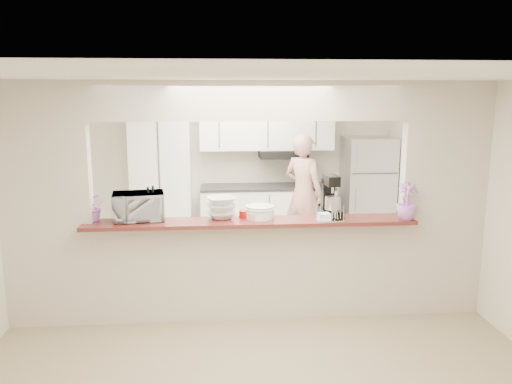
{
  "coord_description": "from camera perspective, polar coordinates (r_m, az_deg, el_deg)",
  "views": [
    {
      "loc": [
        -0.34,
        -5.02,
        2.36
      ],
      "look_at": [
        0.08,
        0.3,
        1.32
      ],
      "focal_mm": 35.0,
      "sensor_mm": 36.0,
      "label": 1
    }
  ],
  "objects": [
    {
      "name": "floor",
      "position": [
        5.56,
        -0.61,
        -14.05
      ],
      "size": [
        6.0,
        6.0,
        0.0
      ],
      "primitive_type": "plane",
      "color": "tan",
      "rests_on": "ground"
    },
    {
      "name": "tile_overlay",
      "position": [
        6.99,
        -1.48,
        -8.61
      ],
      "size": [
        5.0,
        2.9,
        0.01
      ],
      "primitive_type": "cube",
      "color": "beige",
      "rests_on": "floor"
    },
    {
      "name": "partition",
      "position": [
        5.11,
        -0.65,
        1.18
      ],
      "size": [
        5.0,
        0.15,
        2.5
      ],
      "color": "beige",
      "rests_on": "floor"
    },
    {
      "name": "bar_counter",
      "position": [
        5.33,
        -0.62,
        -8.47
      ],
      "size": [
        3.4,
        0.38,
        1.09
      ],
      "color": "beige",
      "rests_on": "floor"
    },
    {
      "name": "kitchen_cabinets",
      "position": [
        7.87,
        -3.33,
        0.93
      ],
      "size": [
        3.15,
        0.62,
        2.25
      ],
      "color": "white",
      "rests_on": "floor"
    },
    {
      "name": "refrigerator",
      "position": [
        8.17,
        12.57,
        0.18
      ],
      "size": [
        0.75,
        0.7,
        1.7
      ],
      "primitive_type": "cube",
      "color": "#BBBBC0",
      "rests_on": "floor"
    },
    {
      "name": "flower_left",
      "position": [
        5.34,
        -18.06,
        -1.61
      ],
      "size": [
        0.32,
        0.29,
        0.29
      ],
      "primitive_type": "imported",
      "rotation": [
        0.0,
        0.0,
        -0.27
      ],
      "color": "#DB74BF",
      "rests_on": "bar_counter"
    },
    {
      "name": "wine_bottle_a",
      "position": [
        5.26,
        -12.18,
        -1.65
      ],
      "size": [
        0.07,
        0.07,
        0.34
      ],
      "color": "black",
      "rests_on": "bar_counter"
    },
    {
      "name": "wine_bottle_b",
      "position": [
        5.26,
        -11.64,
        -1.6
      ],
      "size": [
        0.07,
        0.07,
        0.35
      ],
      "color": "black",
      "rests_on": "bar_counter"
    },
    {
      "name": "toaster_oven",
      "position": [
        5.26,
        -13.29,
        -1.62
      ],
      "size": [
        0.56,
        0.42,
        0.28
      ],
      "primitive_type": "imported",
      "rotation": [
        0.0,
        0.0,
        0.15
      ],
      "color": "#BBBAC0",
      "rests_on": "bar_counter"
    },
    {
      "name": "serving_bowls",
      "position": [
        5.2,
        -3.98,
        -1.82
      ],
      "size": [
        0.36,
        0.36,
        0.22
      ],
      "primitive_type": "imported",
      "rotation": [
        0.0,
        0.0,
        0.22
      ],
      "color": "silver",
      "rests_on": "bar_counter"
    },
    {
      "name": "plate_stack_a",
      "position": [
        5.21,
        0.44,
        -2.28
      ],
      "size": [
        0.29,
        0.29,
        0.13
      ],
      "color": "white",
      "rests_on": "bar_counter"
    },
    {
      "name": "plate_stack_b",
      "position": [
        5.21,
        0.44,
        -2.43
      ],
      "size": [
        0.3,
        0.3,
        0.11
      ],
      "color": "white",
      "rests_on": "bar_counter"
    },
    {
      "name": "red_bowl",
      "position": [
        5.26,
        -1.09,
        -2.49
      ],
      "size": [
        0.16,
        0.16,
        0.07
      ],
      "primitive_type": "cylinder",
      "color": "maroon",
      "rests_on": "bar_counter"
    },
    {
      "name": "tan_bowl",
      "position": [
        5.15,
        -0.06,
        -2.79
      ],
      "size": [
        0.15,
        0.15,
        0.07
      ],
      "primitive_type": "cylinder",
      "color": "beige",
      "rests_on": "bar_counter"
    },
    {
      "name": "utensil_caddy",
      "position": [
        5.13,
        8.43,
        -2.16
      ],
      "size": [
        0.28,
        0.19,
        0.25
      ],
      "color": "silver",
      "rests_on": "bar_counter"
    },
    {
      "name": "stand_mixer",
      "position": [
        5.33,
        8.46,
        -0.65
      ],
      "size": [
        0.21,
        0.32,
        0.44
      ],
      "color": "black",
      "rests_on": "bar_counter"
    },
    {
      "name": "flower_right",
      "position": [
        5.35,
        16.84,
        -1.03
      ],
      "size": [
        0.24,
        0.24,
        0.38
      ],
      "primitive_type": "imported",
      "rotation": [
        0.0,
        0.0,
        0.12
      ],
      "color": "#CE6FCE",
      "rests_on": "bar_counter"
    },
    {
      "name": "person",
      "position": [
        7.58,
        5.41,
        -0.16
      ],
      "size": [
        0.76,
        0.75,
        1.78
      ],
      "primitive_type": "imported",
      "rotation": [
        0.0,
        0.0,
        2.39
      ],
      "color": "tan",
      "rests_on": "floor"
    }
  ]
}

